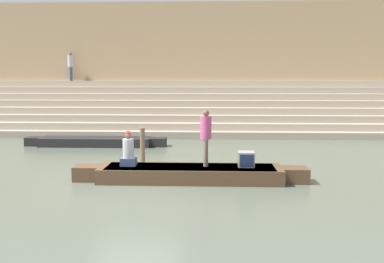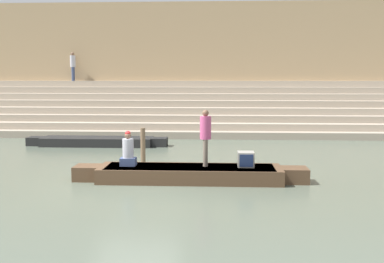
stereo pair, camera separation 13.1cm
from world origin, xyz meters
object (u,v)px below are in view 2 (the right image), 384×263
at_px(rowboat_main, 190,173).
at_px(mooring_post, 143,146).
at_px(person_standing, 206,134).
at_px(person_on_steps, 73,64).
at_px(person_rowing, 128,152).
at_px(tv_set, 246,159).
at_px(moored_boat_shore, 97,141).

relative_size(rowboat_main, mooring_post, 5.38).
xyz_separation_m(rowboat_main, person_standing, (0.46, 0.15, 1.17)).
relative_size(rowboat_main, person_on_steps, 4.03).
xyz_separation_m(person_rowing, tv_set, (3.50, 0.03, -0.20)).
height_order(rowboat_main, moored_boat_shore, rowboat_main).
height_order(mooring_post, person_on_steps, person_on_steps).
xyz_separation_m(rowboat_main, person_on_steps, (-7.86, 13.84, 3.58)).
relative_size(person_rowing, moored_boat_shore, 0.17).
distance_m(person_standing, tv_set, 1.41).
bearing_deg(rowboat_main, mooring_post, 128.22).
xyz_separation_m(person_standing, person_on_steps, (-8.32, 13.69, 2.42)).
bearing_deg(person_standing, person_rowing, -175.34).
distance_m(person_standing, mooring_post, 3.40).
distance_m(person_rowing, mooring_post, 2.52).
distance_m(person_rowing, moored_boat_shore, 7.12).
bearing_deg(person_rowing, mooring_post, 104.00).
distance_m(tv_set, mooring_post, 4.26).
distance_m(tv_set, person_on_steps, 17.01).
relative_size(person_rowing, tv_set, 2.17).
height_order(person_rowing, tv_set, person_rowing).
relative_size(person_standing, person_rowing, 1.59).
xyz_separation_m(mooring_post, person_on_steps, (-6.05, 11.26, 3.18)).
bearing_deg(person_on_steps, rowboat_main, -75.98).
bearing_deg(tv_set, person_on_steps, 128.79).
height_order(rowboat_main, person_rowing, person_rowing).
bearing_deg(person_standing, person_on_steps, 123.83).
bearing_deg(person_rowing, moored_boat_shore, 127.12).
relative_size(person_standing, person_on_steps, 0.98).
bearing_deg(moored_boat_shore, mooring_post, -61.49).
distance_m(rowboat_main, mooring_post, 3.18).
bearing_deg(person_on_steps, tv_set, -70.89).
height_order(tv_set, moored_boat_shore, tv_set).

